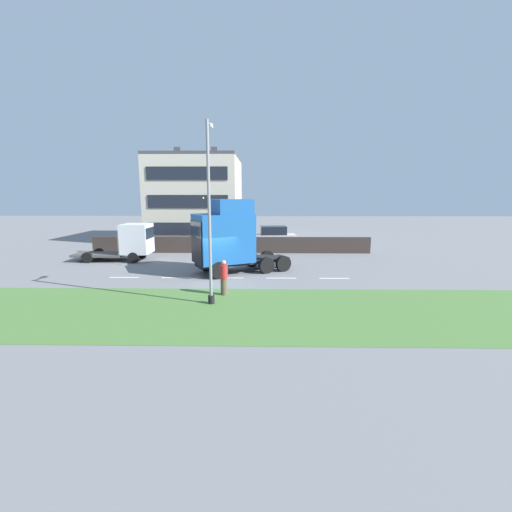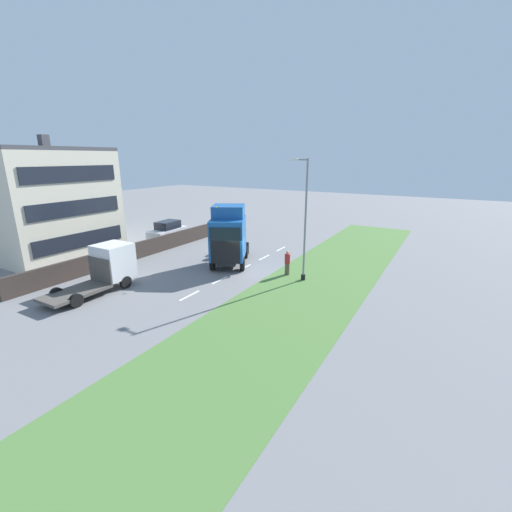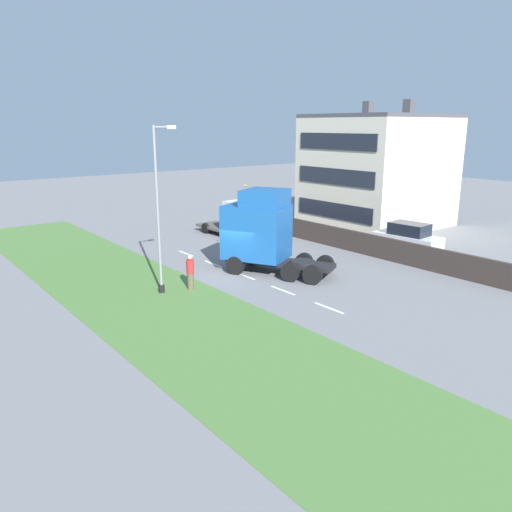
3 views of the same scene
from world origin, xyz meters
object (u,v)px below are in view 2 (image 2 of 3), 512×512
lamp_post (304,225)px  pedestrian (287,263)px  lorry_cab (229,236)px  flatbed_truck (108,266)px  parked_car (168,232)px

lamp_post → pedestrian: (1.35, -0.44, -2.95)m
lorry_cab → lamp_post: bearing=151.5°
flatbed_truck → lamp_post: size_ratio=0.71×
lorry_cab → flatbed_truck: lorry_cab is taller
lamp_post → flatbed_truck: bearing=36.5°
pedestrian → flatbed_truck: bearing=42.0°
flatbed_truck → lamp_post: 13.00m
lorry_cab → lamp_post: lamp_post is taller
lamp_post → pedestrian: 3.27m
parked_car → lamp_post: (-15.62, 3.27, 2.79)m
flatbed_truck → parked_car: flatbed_truck is taller
parked_car → pedestrian: bearing=164.0°
flatbed_truck → pedestrian: bearing=41.8°
pedestrian → parked_car: bearing=-11.2°
parked_car → pedestrian: size_ratio=2.43×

